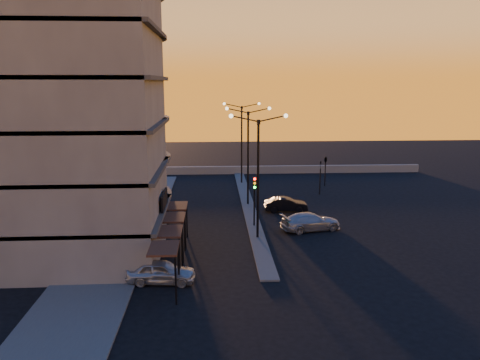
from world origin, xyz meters
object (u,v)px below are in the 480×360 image
streetlamp_mid (248,148)px  traffic_light_main (254,193)px  car_wagon (311,222)px  car_hatchback (161,272)px  car_sedan (286,204)px

streetlamp_mid → traffic_light_main: bearing=-90.0°
car_wagon → streetlamp_mid: bearing=14.9°
car_wagon → traffic_light_main: bearing=63.2°
car_hatchback → traffic_light_main: bearing=-26.7°
car_hatchback → car_sedan: (9.86, 15.24, -0.04)m
streetlamp_mid → traffic_light_main: size_ratio=2.24×
streetlamp_mid → car_sedan: bearing=-36.2°
car_hatchback → car_wagon: (11.00, 9.55, 0.02)m
traffic_light_main → car_hatchback: 12.60m
car_wagon → car_sedan: bearing=-2.7°
streetlamp_mid → car_sedan: size_ratio=2.39×
streetlamp_mid → car_hatchback: (-6.50, -17.70, -4.90)m
car_hatchback → car_sedan: bearing=-28.0°
traffic_light_main → car_hatchback: size_ratio=1.04×
car_sedan → traffic_light_main: bearing=145.6°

